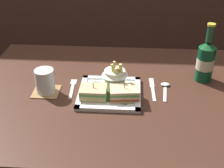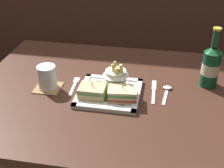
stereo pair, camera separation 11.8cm
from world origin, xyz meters
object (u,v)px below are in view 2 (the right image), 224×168
Objects in this scene: fries_cup at (116,76)px; water_glass at (47,79)px; sandwich_half_left at (92,91)px; fork at (74,85)px; beer_bottle at (211,65)px; sandwich_half_right at (122,94)px; spoon at (167,90)px; square_plate at (109,93)px; knife at (154,91)px; dining_table at (115,118)px.

fries_cup is 1.23× the size of water_glass.
fork is (-0.09, 0.08, -0.03)m from sandwich_half_left.
water_glass is at bearing -167.41° from beer_bottle.
sandwich_half_right is 0.19m from spoon.
square_plate is 0.41m from beer_bottle.
sandwich_half_left is 0.24m from knife.
beer_bottle reaches higher than water_glass.
fork is 0.32m from knife.
fries_cup reaches higher than square_plate.
dining_table is 0.31m from water_glass.
water_glass is (-0.30, 0.04, 0.01)m from sandwich_half_right.
dining_table is at bearing 5.08° from water_glass.
fries_cup is (0.00, 0.02, 0.19)m from dining_table.
beer_bottle is 0.20m from spoon.
sandwich_half_left is 0.19m from water_glass.
fork is at bearing -179.29° from fries_cup.
sandwich_half_left is 0.86× the size of fries_cup.
spoon reaches higher than dining_table.
water_glass is at bearing -171.28° from fries_cup.
fries_cup is (0.07, 0.08, 0.03)m from sandwich_half_left.
knife is at bearing 40.69° from sandwich_half_right.
sandwich_half_right is 0.46× the size of beer_bottle.
knife is 1.28× the size of spoon.
water_glass reaches higher than sandwich_half_left.
dining_table is 7.86× the size of fork.
fries_cup is at bearing -174.76° from knife.
beer_bottle reaches higher than square_plate.
water_glass is at bearing 179.15° from square_plate.
sandwich_half_left is at bearing -159.79° from spoon.
sandwich_half_right is 0.78× the size of fork.
fries_cup reaches higher than spoon.
beer_bottle is (0.32, 0.18, 0.06)m from sandwich_half_right.
dining_table is 6.52× the size of knife.
sandwich_half_right is at bearing -7.54° from water_glass.
sandwich_half_left is 0.87× the size of sandwich_half_right.
water_glass reaches higher than knife.
sandwich_half_right is 0.09m from fries_cup.
spoon is at bearing 20.21° from sandwich_half_left.
sandwich_half_left is 0.13m from fork.
fries_cup is 0.47× the size of beer_bottle.
water_glass is at bearing 168.07° from sandwich_half_left.
water_glass reaches higher than square_plate.
knife is (-0.21, -0.08, -0.09)m from beer_bottle.
fries_cup reaches higher than knife.
fries_cup is 0.85× the size of spoon.
knife is (0.22, 0.09, -0.03)m from sandwich_half_left.
spoon reaches higher than knife.
water_glass is (-0.62, -0.14, -0.05)m from beer_bottle.
fork is at bearing -169.21° from beer_bottle.
spoon is at bearing 10.51° from dining_table.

